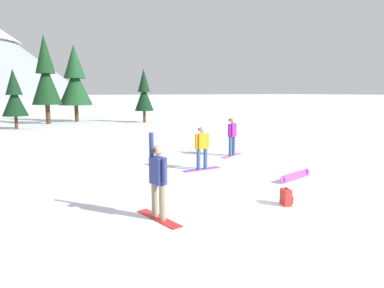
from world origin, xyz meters
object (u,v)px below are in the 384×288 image
(snowboarder_foreground, at_px, (158,179))
(loose_snowboard_near_right, at_px, (295,176))
(pine_tree_twin, at_px, (14,96))
(pine_tree_tall, at_px, (144,93))
(pine_tree_young, at_px, (75,80))
(snowboarder_midground, at_px, (202,147))
(pine_tree_short, at_px, (46,76))
(snowboarder_background, at_px, (232,136))
(backpack_red, at_px, (286,197))

(snowboarder_foreground, bearing_deg, loose_snowboard_near_right, 11.28)
(pine_tree_twin, bearing_deg, snowboarder_foreground, -85.89)
(loose_snowboard_near_right, bearing_deg, pine_tree_twin, 107.74)
(pine_tree_tall, distance_m, pine_tree_twin, 11.53)
(pine_tree_young, bearing_deg, pine_tree_tall, -37.43)
(loose_snowboard_near_right, xyz_separation_m, pine_tree_twin, (-7.45, 23.29, 2.52))
(snowboarder_foreground, distance_m, snowboarder_midground, 5.45)
(loose_snowboard_near_right, relative_size, pine_tree_twin, 0.38)
(pine_tree_short, relative_size, pine_tree_tall, 1.57)
(snowboarder_midground, distance_m, snowboarder_background, 3.31)
(snowboarder_background, relative_size, backpack_red, 3.84)
(snowboarder_background, distance_m, pine_tree_short, 23.28)
(backpack_red, relative_size, pine_tree_short, 0.06)
(loose_snowboard_near_right, bearing_deg, pine_tree_young, 93.29)
(backpack_red, distance_m, pine_tree_twin, 25.81)
(backpack_red, xyz_separation_m, pine_tree_young, (0.67, 30.24, 3.99))
(backpack_red, height_order, pine_tree_young, pine_tree_young)
(pine_tree_young, bearing_deg, loose_snowboard_near_right, -86.71)
(snowboarder_foreground, bearing_deg, pine_tree_twin, 94.11)
(snowboarder_midground, relative_size, snowboarder_background, 0.93)
(snowboarder_midground, relative_size, pine_tree_short, 0.20)
(snowboarder_foreground, height_order, snowboarder_midground, snowboarder_foreground)
(pine_tree_short, xyz_separation_m, pine_tree_young, (2.88, 1.24, -0.32))
(backpack_red, bearing_deg, snowboarder_midground, 86.81)
(loose_snowboard_near_right, xyz_separation_m, backpack_red, (-2.31, -1.88, 0.08))
(snowboarder_midground, bearing_deg, snowboarder_foreground, -132.18)
(backpack_red, distance_m, pine_tree_tall, 26.79)
(snowboarder_foreground, height_order, pine_tree_tall, pine_tree_tall)
(loose_snowboard_near_right, distance_m, pine_tree_twin, 24.58)
(pine_tree_twin, bearing_deg, loose_snowboard_near_right, -72.26)
(snowboarder_background, distance_m, pine_tree_tall, 19.67)
(snowboarder_foreground, bearing_deg, pine_tree_tall, 68.80)
(snowboarder_background, xyz_separation_m, pine_tree_young, (-2.35, 23.64, 3.24))
(loose_snowboard_near_right, height_order, pine_tree_short, pine_tree_short)
(loose_snowboard_near_right, relative_size, pine_tree_tall, 0.35)
(pine_tree_short, bearing_deg, pine_tree_twin, -127.45)
(snowboarder_background, bearing_deg, pine_tree_tall, 80.21)
(snowboarder_midground, xyz_separation_m, backpack_red, (-0.27, -4.78, -0.67))
(snowboarder_foreground, xyz_separation_m, pine_tree_twin, (-1.75, 24.43, 1.68))
(snowboarder_background, height_order, pine_tree_tall, pine_tree_tall)
(snowboarder_midground, height_order, pine_tree_twin, pine_tree_twin)
(pine_tree_tall, bearing_deg, snowboarder_foreground, -111.20)
(pine_tree_young, bearing_deg, snowboarder_background, -84.31)
(snowboarder_background, relative_size, pine_tree_tall, 0.34)
(backpack_red, bearing_deg, pine_tree_young, 88.72)
(snowboarder_midground, bearing_deg, pine_tree_twin, 104.86)
(pine_tree_twin, bearing_deg, snowboarder_midground, -75.14)
(pine_tree_tall, bearing_deg, pine_tree_twin, -176.44)
(snowboarder_background, relative_size, loose_snowboard_near_right, 0.99)
(pine_tree_short, distance_m, pine_tree_twin, 5.17)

